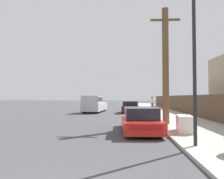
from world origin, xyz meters
TOP-DOWN VIEW (x-y plane):
  - sidewalk_curb at (5.30, 23.50)m, footprint 4.20×63.00m
  - discarded_fridge at (4.12, 8.13)m, footprint 0.89×1.64m
  - parked_sports_car_red at (2.08, 8.73)m, footprint 1.93×4.74m
  - car_parked_mid at (1.86, 21.73)m, footprint 1.86×4.12m
  - pickup_truck at (-2.23, 22.35)m, footprint 2.33×5.89m
  - utility_pole at (3.82, 11.17)m, footprint 1.80×0.40m
  - street_lamp at (3.69, 5.18)m, footprint 0.26×0.26m
  - wooden_fence at (7.25, 19.49)m, footprint 0.08×41.33m
  - pedestrian at (4.89, 26.93)m, footprint 0.34×0.34m

SIDE VIEW (x-z plane):
  - sidewalk_curb at x=5.30m, z-range 0.00..0.12m
  - discarded_fridge at x=4.12m, z-range 0.11..0.89m
  - parked_sports_car_red at x=2.08m, z-range -0.05..1.18m
  - car_parked_mid at x=1.86m, z-range -0.03..1.25m
  - pickup_truck at x=-2.23m, z-range 0.00..1.88m
  - pedestrian at x=4.89m, z-range 0.14..1.85m
  - wooden_fence at x=7.25m, z-range 0.12..1.92m
  - street_lamp at x=3.69m, z-range 0.51..5.74m
  - utility_pole at x=3.82m, z-range 0.18..7.29m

